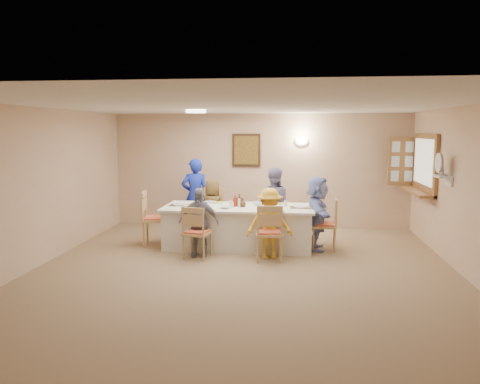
# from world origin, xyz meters

# --- Properties ---
(ground) EXTENTS (7.00, 7.00, 0.00)m
(ground) POSITION_xyz_m (0.00, 0.00, 0.00)
(ground) COLOR #847156
(room_walls) EXTENTS (7.00, 7.00, 7.00)m
(room_walls) POSITION_xyz_m (0.00, 0.00, 1.51)
(room_walls) COLOR tan
(room_walls) RESTS_ON ground
(wall_picture) EXTENTS (0.62, 0.05, 0.72)m
(wall_picture) POSITION_xyz_m (-0.30, 3.46, 1.70)
(wall_picture) COLOR #3A2614
(wall_picture) RESTS_ON room_walls
(wall_sconce) EXTENTS (0.26, 0.09, 0.18)m
(wall_sconce) POSITION_xyz_m (0.90, 3.44, 1.90)
(wall_sconce) COLOR white
(wall_sconce) RESTS_ON room_walls
(ceiling_light) EXTENTS (0.36, 0.36, 0.05)m
(ceiling_light) POSITION_xyz_m (-1.00, 1.50, 2.47)
(ceiling_light) COLOR white
(ceiling_light) RESTS_ON room_walls
(serving_hatch) EXTENTS (0.06, 1.50, 1.15)m
(serving_hatch) POSITION_xyz_m (3.21, 2.40, 1.50)
(serving_hatch) COLOR olive
(serving_hatch) RESTS_ON room_walls
(hatch_sill) EXTENTS (0.30, 1.50, 0.05)m
(hatch_sill) POSITION_xyz_m (3.09, 2.40, 0.97)
(hatch_sill) COLOR olive
(hatch_sill) RESTS_ON room_walls
(shutter_door) EXTENTS (0.55, 0.04, 1.00)m
(shutter_door) POSITION_xyz_m (2.95, 3.16, 1.50)
(shutter_door) COLOR olive
(shutter_door) RESTS_ON room_walls
(fan_shelf) EXTENTS (0.22, 0.36, 0.03)m
(fan_shelf) POSITION_xyz_m (3.13, 1.05, 1.40)
(fan_shelf) COLOR white
(fan_shelf) RESTS_ON room_walls
(desk_fan) EXTENTS (0.30, 0.30, 0.28)m
(desk_fan) POSITION_xyz_m (3.10, 1.05, 1.55)
(desk_fan) COLOR #A5A5A8
(desk_fan) RESTS_ON fan_shelf
(dining_table) EXTENTS (2.72, 1.15, 0.76)m
(dining_table) POSITION_xyz_m (-0.25, 1.58, 0.38)
(dining_table) COLOR silver
(dining_table) RESTS_ON ground
(chair_back_left) EXTENTS (0.51, 0.51, 0.99)m
(chair_back_left) POSITION_xyz_m (-0.85, 2.38, 0.49)
(chair_back_left) COLOR tan
(chair_back_left) RESTS_ON ground
(chair_back_right) EXTENTS (0.51, 0.51, 0.92)m
(chair_back_right) POSITION_xyz_m (0.35, 2.38, 0.46)
(chair_back_right) COLOR tan
(chair_back_right) RESTS_ON ground
(chair_front_left) EXTENTS (0.50, 0.50, 0.90)m
(chair_front_left) POSITION_xyz_m (-0.85, 0.78, 0.45)
(chair_front_left) COLOR tan
(chair_front_left) RESTS_ON ground
(chair_front_right) EXTENTS (0.50, 0.50, 0.95)m
(chair_front_right) POSITION_xyz_m (0.35, 0.78, 0.48)
(chair_front_right) COLOR tan
(chair_front_right) RESTS_ON ground
(chair_left_end) EXTENTS (0.56, 0.56, 1.03)m
(chair_left_end) POSITION_xyz_m (-1.80, 1.58, 0.51)
(chair_left_end) COLOR tan
(chair_left_end) RESTS_ON ground
(chair_right_end) EXTENTS (0.47, 0.47, 0.94)m
(chair_right_end) POSITION_xyz_m (1.30, 1.58, 0.47)
(chair_right_end) COLOR tan
(chair_right_end) RESTS_ON ground
(diner_back_left) EXTENTS (0.68, 0.53, 1.18)m
(diner_back_left) POSITION_xyz_m (-0.85, 2.26, 0.59)
(diner_back_left) COLOR #523E1E
(diner_back_left) RESTS_ON ground
(diner_back_right) EXTENTS (0.78, 0.65, 1.42)m
(diner_back_right) POSITION_xyz_m (0.35, 2.26, 0.71)
(diner_back_right) COLOR #857FAB
(diner_back_right) RESTS_ON ground
(diner_front_left) EXTENTS (0.69, 0.30, 1.18)m
(diner_front_left) POSITION_xyz_m (-0.85, 0.90, 0.59)
(diner_front_left) COLOR gray
(diner_front_left) RESTS_ON ground
(diner_front_right) EXTENTS (0.90, 0.68, 1.19)m
(diner_front_right) POSITION_xyz_m (0.35, 0.90, 0.59)
(diner_front_right) COLOR gold
(diner_front_right) RESTS_ON ground
(diner_right_end) EXTENTS (1.23, 0.40, 1.33)m
(diner_right_end) POSITION_xyz_m (1.17, 1.58, 0.66)
(diner_right_end) COLOR #8F9FE4
(diner_right_end) RESTS_ON ground
(caregiver) EXTENTS (0.79, 0.71, 1.56)m
(caregiver) POSITION_xyz_m (-1.30, 2.73, 0.78)
(caregiver) COLOR #192DBA
(caregiver) RESTS_ON ground
(placemat_fl) EXTENTS (0.33, 0.25, 0.01)m
(placemat_fl) POSITION_xyz_m (-0.85, 1.16, 0.76)
(placemat_fl) COLOR #472B19
(placemat_fl) RESTS_ON dining_table
(plate_fl) EXTENTS (0.25, 0.25, 0.02)m
(plate_fl) POSITION_xyz_m (-0.85, 1.16, 0.77)
(plate_fl) COLOR white
(plate_fl) RESTS_ON dining_table
(napkin_fl) EXTENTS (0.13, 0.13, 0.01)m
(napkin_fl) POSITION_xyz_m (-0.67, 1.11, 0.77)
(napkin_fl) COLOR yellow
(napkin_fl) RESTS_ON dining_table
(placemat_fr) EXTENTS (0.36, 0.27, 0.01)m
(placemat_fr) POSITION_xyz_m (0.35, 1.16, 0.76)
(placemat_fr) COLOR #472B19
(placemat_fr) RESTS_ON dining_table
(plate_fr) EXTENTS (0.23, 0.23, 0.01)m
(plate_fr) POSITION_xyz_m (0.35, 1.16, 0.77)
(plate_fr) COLOR white
(plate_fr) RESTS_ON dining_table
(napkin_fr) EXTENTS (0.13, 0.13, 0.01)m
(napkin_fr) POSITION_xyz_m (0.53, 1.11, 0.77)
(napkin_fr) COLOR yellow
(napkin_fr) RESTS_ON dining_table
(placemat_bl) EXTENTS (0.32, 0.24, 0.01)m
(placemat_bl) POSITION_xyz_m (-0.85, 2.00, 0.76)
(placemat_bl) COLOR #472B19
(placemat_bl) RESTS_ON dining_table
(plate_bl) EXTENTS (0.23, 0.23, 0.01)m
(plate_bl) POSITION_xyz_m (-0.85, 2.00, 0.77)
(plate_bl) COLOR white
(plate_bl) RESTS_ON dining_table
(napkin_bl) EXTENTS (0.14, 0.14, 0.01)m
(napkin_bl) POSITION_xyz_m (-0.67, 1.95, 0.77)
(napkin_bl) COLOR yellow
(napkin_bl) RESTS_ON dining_table
(placemat_br) EXTENTS (0.33, 0.25, 0.01)m
(placemat_br) POSITION_xyz_m (0.35, 2.00, 0.76)
(placemat_br) COLOR #472B19
(placemat_br) RESTS_ON dining_table
(plate_br) EXTENTS (0.23, 0.23, 0.01)m
(plate_br) POSITION_xyz_m (0.35, 2.00, 0.77)
(plate_br) COLOR white
(plate_br) RESTS_ON dining_table
(napkin_br) EXTENTS (0.15, 0.15, 0.01)m
(napkin_br) POSITION_xyz_m (0.53, 1.95, 0.77)
(napkin_br) COLOR yellow
(napkin_br) RESTS_ON dining_table
(placemat_le) EXTENTS (0.35, 0.26, 0.01)m
(placemat_le) POSITION_xyz_m (-1.35, 1.58, 0.76)
(placemat_le) COLOR #472B19
(placemat_le) RESTS_ON dining_table
(plate_le) EXTENTS (0.23, 0.23, 0.01)m
(plate_le) POSITION_xyz_m (-1.35, 1.58, 0.77)
(plate_le) COLOR white
(plate_le) RESTS_ON dining_table
(napkin_le) EXTENTS (0.14, 0.14, 0.01)m
(napkin_le) POSITION_xyz_m (-1.17, 1.53, 0.77)
(napkin_le) COLOR yellow
(napkin_le) RESTS_ON dining_table
(placemat_re) EXTENTS (0.36, 0.27, 0.01)m
(placemat_re) POSITION_xyz_m (0.87, 1.58, 0.76)
(placemat_re) COLOR #472B19
(placemat_re) RESTS_ON dining_table
(plate_re) EXTENTS (0.23, 0.23, 0.01)m
(plate_re) POSITION_xyz_m (0.87, 1.58, 0.77)
(plate_re) COLOR white
(plate_re) RESTS_ON dining_table
(napkin_re) EXTENTS (0.13, 0.13, 0.01)m
(napkin_re) POSITION_xyz_m (1.05, 1.53, 0.77)
(napkin_re) COLOR yellow
(napkin_re) RESTS_ON dining_table
(teacup_a) EXTENTS (0.11, 0.11, 0.08)m
(teacup_a) POSITION_xyz_m (-1.03, 1.22, 0.80)
(teacup_a) COLOR white
(teacup_a) RESTS_ON dining_table
(teacup_b) EXTENTS (0.08, 0.08, 0.08)m
(teacup_b) POSITION_xyz_m (0.15, 2.09, 0.80)
(teacup_b) COLOR white
(teacup_b) RESTS_ON dining_table
(bowl_a) EXTENTS (0.24, 0.24, 0.05)m
(bowl_a) POSITION_xyz_m (-0.46, 1.33, 0.78)
(bowl_a) COLOR white
(bowl_a) RESTS_ON dining_table
(bowl_b) EXTENTS (0.20, 0.20, 0.06)m
(bowl_b) POSITION_xyz_m (0.08, 1.81, 0.79)
(bowl_b) COLOR white
(bowl_b) RESTS_ON dining_table
(condiment_ketchup) EXTENTS (0.09, 0.09, 0.22)m
(condiment_ketchup) POSITION_xyz_m (-0.31, 1.58, 0.87)
(condiment_ketchup) COLOR red
(condiment_ketchup) RESTS_ON dining_table
(condiment_brown) EXTENTS (0.17, 0.17, 0.22)m
(condiment_brown) POSITION_xyz_m (-0.24, 1.65, 0.87)
(condiment_brown) COLOR #4C2A14
(condiment_brown) RESTS_ON dining_table
(condiment_malt) EXTENTS (0.21, 0.21, 0.15)m
(condiment_malt) POSITION_xyz_m (-0.17, 1.54, 0.84)
(condiment_malt) COLOR #4C2A14
(condiment_malt) RESTS_ON dining_table
(drinking_glass) EXTENTS (0.07, 0.07, 0.10)m
(drinking_glass) POSITION_xyz_m (-0.40, 1.63, 0.82)
(drinking_glass) COLOR silver
(drinking_glass) RESTS_ON dining_table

